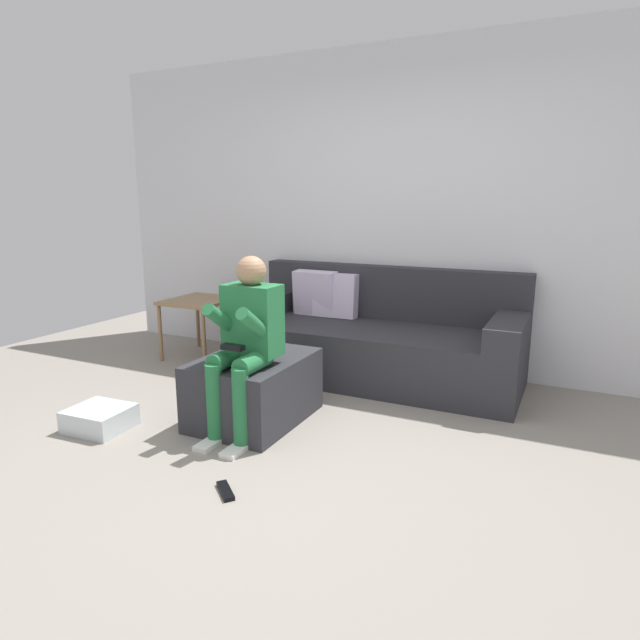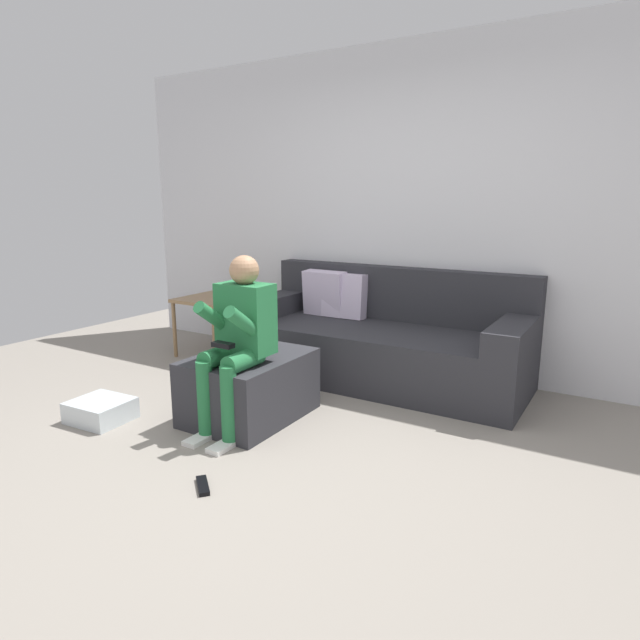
{
  "view_description": "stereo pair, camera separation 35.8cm",
  "coord_description": "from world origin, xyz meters",
  "px_view_note": "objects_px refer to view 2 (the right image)",
  "views": [
    {
      "loc": [
        1.42,
        -2.3,
        1.44
      ],
      "look_at": [
        -0.25,
        1.16,
        0.59
      ],
      "focal_mm": 30.37,
      "sensor_mm": 36.0,
      "label": 1
    },
    {
      "loc": [
        1.73,
        -2.13,
        1.44
      ],
      "look_at": [
        -0.25,
        1.16,
        0.59
      ],
      "focal_mm": 30.37,
      "sensor_mm": 36.0,
      "label": 2
    }
  ],
  "objects_px": {
    "side_table": "(213,305)",
    "person_seated": "(238,333)",
    "storage_bin": "(101,410)",
    "couch_sectional": "(380,341)",
    "ottoman": "(250,387)",
    "remote_near_ottoman": "(203,486)"
  },
  "relations": [
    {
      "from": "side_table",
      "to": "person_seated",
      "type": "bearing_deg",
      "value": -42.96
    },
    {
      "from": "storage_bin",
      "to": "couch_sectional",
      "type": "bearing_deg",
      "value": 55.25
    },
    {
      "from": "ottoman",
      "to": "storage_bin",
      "type": "xyz_separation_m",
      "value": [
        -0.82,
        -0.56,
        -0.15
      ]
    },
    {
      "from": "ottoman",
      "to": "person_seated",
      "type": "distance_m",
      "value": 0.46
    },
    {
      "from": "person_seated",
      "to": "remote_near_ottoman",
      "type": "relative_size",
      "value": 6.03
    },
    {
      "from": "side_table",
      "to": "remote_near_ottoman",
      "type": "xyz_separation_m",
      "value": [
        1.64,
        -1.93,
        -0.47
      ]
    },
    {
      "from": "remote_near_ottoman",
      "to": "storage_bin",
      "type": "bearing_deg",
      "value": -153.09
    },
    {
      "from": "ottoman",
      "to": "remote_near_ottoman",
      "type": "bearing_deg",
      "value": -66.64
    },
    {
      "from": "storage_bin",
      "to": "side_table",
      "type": "height_order",
      "value": "side_table"
    },
    {
      "from": "storage_bin",
      "to": "remote_near_ottoman",
      "type": "xyz_separation_m",
      "value": [
        1.19,
        -0.3,
        -0.06
      ]
    },
    {
      "from": "person_seated",
      "to": "side_table",
      "type": "xyz_separation_m",
      "value": [
        -1.34,
        1.25,
        -0.16
      ]
    },
    {
      "from": "person_seated",
      "to": "side_table",
      "type": "bearing_deg",
      "value": 137.04
    },
    {
      "from": "ottoman",
      "to": "remote_near_ottoman",
      "type": "distance_m",
      "value": 0.96
    },
    {
      "from": "ottoman",
      "to": "storage_bin",
      "type": "bearing_deg",
      "value": -145.37
    },
    {
      "from": "remote_near_ottoman",
      "to": "side_table",
      "type": "bearing_deg",
      "value": 171.45
    },
    {
      "from": "couch_sectional",
      "to": "person_seated",
      "type": "height_order",
      "value": "person_seated"
    },
    {
      "from": "couch_sectional",
      "to": "side_table",
      "type": "xyz_separation_m",
      "value": [
        -1.67,
        -0.14,
        0.16
      ]
    },
    {
      "from": "storage_bin",
      "to": "remote_near_ottoman",
      "type": "bearing_deg",
      "value": -14.07
    },
    {
      "from": "couch_sectional",
      "to": "side_table",
      "type": "distance_m",
      "value": 1.69
    },
    {
      "from": "couch_sectional",
      "to": "ottoman",
      "type": "bearing_deg",
      "value": -108.67
    },
    {
      "from": "person_seated",
      "to": "storage_bin",
      "type": "xyz_separation_m",
      "value": [
        -0.89,
        -0.38,
        -0.57
      ]
    },
    {
      "from": "person_seated",
      "to": "storage_bin",
      "type": "distance_m",
      "value": 1.12
    }
  ]
}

